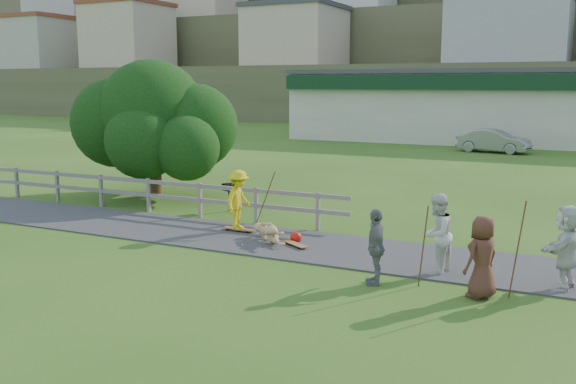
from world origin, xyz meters
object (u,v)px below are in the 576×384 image
(spectator_c, at_px, (482,257))
(bbq, at_px, (229,198))
(spectator_a, at_px, (437,234))
(car_silver, at_px, (494,141))
(skater_fallen, at_px, (269,233))
(tree, at_px, (153,143))
(skater_rider, at_px, (239,203))
(spectator_b, at_px, (376,247))
(spectator_d, at_px, (567,248))

(spectator_c, relative_size, bbq, 1.79)
(spectator_a, distance_m, car_silver, 26.61)
(skater_fallen, xyz_separation_m, bbq, (-3.15, 3.18, 0.17))
(car_silver, relative_size, tree, 0.67)
(spectator_c, bearing_deg, car_silver, -141.73)
(car_silver, xyz_separation_m, tree, (-8.86, -21.25, 1.28))
(skater_rider, height_order, spectator_b, skater_rider)
(bbq, bearing_deg, skater_rider, -29.19)
(car_silver, bearing_deg, spectator_b, -167.02)
(spectator_a, distance_m, spectator_d, 2.60)
(tree, bearing_deg, spectator_b, -31.10)
(spectator_a, xyz_separation_m, spectator_b, (-0.96, -1.26, -0.09))
(spectator_a, bearing_deg, skater_fallen, -88.81)
(spectator_a, distance_m, tree, 12.84)
(skater_fallen, height_order, spectator_b, spectator_b)
(skater_fallen, distance_m, tree, 8.57)
(tree, bearing_deg, car_silver, 67.36)
(skater_fallen, xyz_separation_m, spectator_b, (3.58, -2.06, 0.52))
(skater_fallen, relative_size, tree, 0.25)
(skater_rider, height_order, spectator_c, skater_rider)
(skater_fallen, bearing_deg, tree, 98.04)
(spectator_b, xyz_separation_m, spectator_c, (2.13, 0.08, 0.01))
(skater_fallen, height_order, tree, tree)
(spectator_d, height_order, car_silver, spectator_d)
(spectator_c, bearing_deg, tree, -86.39)
(spectator_c, xyz_separation_m, bbq, (-8.86, 5.16, -0.36))
(car_silver, bearing_deg, skater_rider, -177.85)
(spectator_d, relative_size, tree, 0.28)
(skater_fallen, distance_m, car_silver, 25.73)
(skater_fallen, relative_size, car_silver, 0.37)
(spectator_c, xyz_separation_m, tree, (-12.86, 6.40, 1.16))
(skater_rider, relative_size, bbq, 1.83)
(spectator_b, distance_m, spectator_d, 3.80)
(car_silver, bearing_deg, tree, 166.49)
(car_silver, bearing_deg, bbq, 176.91)
(tree, bearing_deg, bbq, -17.15)
(spectator_a, bearing_deg, bbq, -106.19)
(car_silver, bearing_deg, spectator_d, -159.25)
(tree, xyz_separation_m, bbq, (3.99, -1.23, -1.52))
(spectator_a, distance_m, spectator_b, 1.59)
(spectator_a, bearing_deg, tree, -102.89)
(spectator_a, height_order, spectator_c, spectator_a)
(skater_rider, distance_m, spectator_d, 8.61)
(skater_rider, xyz_separation_m, car_silver, (3.06, 24.96, -0.13))
(skater_rider, height_order, bbq, skater_rider)
(skater_fallen, distance_m, spectator_d, 7.21)
(spectator_a, relative_size, spectator_c, 1.10)
(spectator_b, relative_size, tree, 0.25)
(spectator_a, height_order, spectator_b, spectator_a)
(skater_rider, xyz_separation_m, spectator_a, (5.88, -1.50, 0.06))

